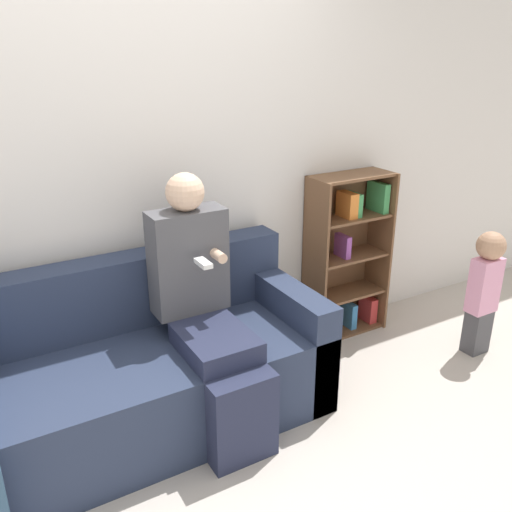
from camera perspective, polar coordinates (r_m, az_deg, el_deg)
ground_plane at (r=2.79m, az=-4.84°, el=-21.68°), size 14.00×14.00×0.00m
back_wall at (r=3.00m, az=-13.56°, el=8.71°), size 10.00×0.06×2.55m
couch at (r=2.91m, az=-14.52°, el=-12.73°), size 2.18×0.82×0.86m
adult_seated at (r=2.76m, az=-5.37°, el=-5.12°), size 0.40×0.74×1.32m
toddler_standing at (r=3.73m, az=22.90°, el=-2.98°), size 0.19×0.18×0.84m
bookshelf at (r=3.75m, az=9.51°, el=0.32°), size 0.57×0.26×1.12m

